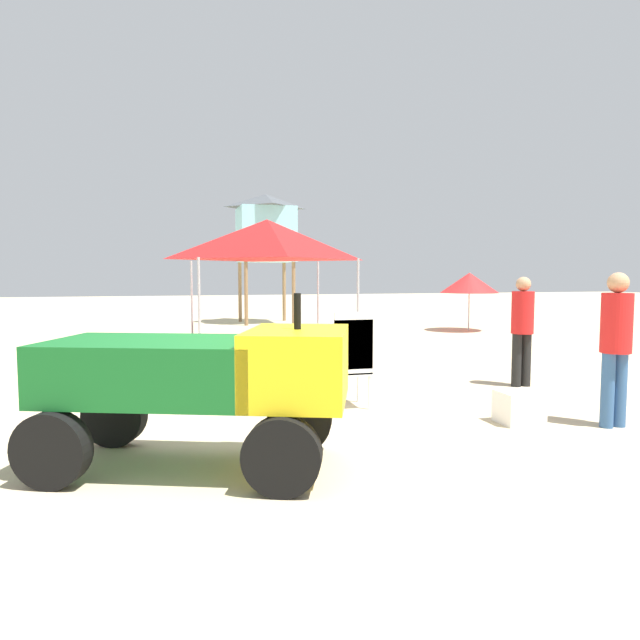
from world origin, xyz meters
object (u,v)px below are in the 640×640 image
(surfboard_pile, at_px, (151,381))
(cooler_box, at_px, (519,407))
(beach_umbrella_left, at_px, (469,283))
(lifeguard_tower, at_px, (266,228))
(utility_cart, at_px, (203,377))
(lifeguard_near_center, at_px, (616,339))
(popup_canopy, at_px, (267,240))
(lifeguard_near_left, at_px, (522,324))
(stacked_plastic_chairs, at_px, (350,352))

(surfboard_pile, relative_size, cooler_box, 5.06)
(beach_umbrella_left, bearing_deg, lifeguard_tower, 141.53)
(cooler_box, bearing_deg, utility_cart, -170.13)
(utility_cart, xyz_separation_m, lifeguard_near_center, (4.37, 0.20, 0.18))
(utility_cart, xyz_separation_m, popup_canopy, (1.88, 7.60, 1.62))
(surfboard_pile, relative_size, lifeguard_tower, 0.54)
(lifeguard_near_left, relative_size, cooler_box, 3.54)
(stacked_plastic_chairs, relative_size, surfboard_pile, 0.52)
(utility_cart, relative_size, popup_canopy, 0.88)
(lifeguard_near_left, distance_m, beach_umbrella_left, 8.43)
(stacked_plastic_chairs, height_order, cooler_box, stacked_plastic_chairs)
(cooler_box, bearing_deg, beach_umbrella_left, 63.39)
(cooler_box, bearing_deg, lifeguard_tower, 92.10)
(stacked_plastic_chairs, xyz_separation_m, beach_umbrella_left, (6.36, 8.34, 0.70))
(utility_cart, distance_m, popup_canopy, 7.99)
(lifeguard_near_left, height_order, beach_umbrella_left, beach_umbrella_left)
(popup_canopy, bearing_deg, stacked_plastic_chairs, -89.91)
(surfboard_pile, xyz_separation_m, lifeguard_tower, (3.51, 10.68, 3.06))
(popup_canopy, distance_m, lifeguard_tower, 6.82)
(stacked_plastic_chairs, relative_size, cooler_box, 2.63)
(lifeguard_near_left, distance_m, cooler_box, 2.35)
(utility_cart, relative_size, lifeguard_near_left, 1.73)
(lifeguard_near_center, bearing_deg, lifeguard_tower, 95.63)
(utility_cart, xyz_separation_m, stacked_plastic_chairs, (1.89, 1.76, -0.09))
(stacked_plastic_chairs, distance_m, lifeguard_near_left, 2.96)
(popup_canopy, bearing_deg, surfboard_pile, -120.99)
(stacked_plastic_chairs, xyz_separation_m, lifeguard_near_left, (2.87, 0.68, 0.23))
(utility_cart, height_order, cooler_box, utility_cart)
(surfboard_pile, bearing_deg, lifeguard_near_center, -34.80)
(surfboard_pile, bearing_deg, beach_umbrella_left, 36.56)
(stacked_plastic_chairs, bearing_deg, cooler_box, -35.74)
(stacked_plastic_chairs, bearing_deg, lifeguard_near_center, -32.09)
(lifeguard_near_left, relative_size, lifeguard_near_center, 0.97)
(popup_canopy, height_order, beach_umbrella_left, popup_canopy)
(utility_cart, bearing_deg, surfboard_pile, 98.28)
(stacked_plastic_chairs, distance_m, beach_umbrella_left, 10.51)
(popup_canopy, bearing_deg, lifeguard_near_center, -71.36)
(utility_cart, distance_m, lifeguard_tower, 14.78)
(lifeguard_near_left, relative_size, popup_canopy, 0.51)
(surfboard_pile, bearing_deg, utility_cart, -81.72)
(lifeguard_near_left, xyz_separation_m, beach_umbrella_left, (3.48, 7.66, 0.48))
(lifeguard_near_center, height_order, popup_canopy, popup_canopy)
(surfboard_pile, height_order, cooler_box, cooler_box)
(lifeguard_near_center, distance_m, cooler_box, 1.25)
(popup_canopy, xyz_separation_m, lifeguard_tower, (1.11, 6.68, 0.78))
(lifeguard_near_center, bearing_deg, lifeguard_near_left, 80.18)
(lifeguard_near_left, bearing_deg, lifeguard_tower, 98.53)
(utility_cart, distance_m, surfboard_pile, 3.70)
(stacked_plastic_chairs, bearing_deg, surfboard_pile, 142.58)
(utility_cart, height_order, surfboard_pile, utility_cart)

